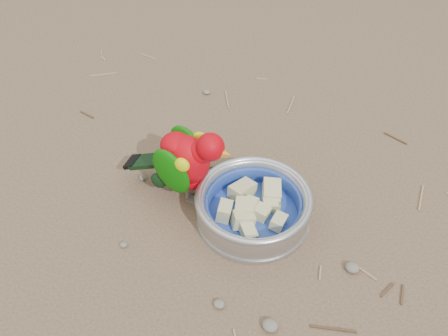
% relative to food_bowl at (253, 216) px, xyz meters
% --- Properties ---
extents(ground, '(60.00, 60.00, 0.00)m').
position_rel_food_bowl_xyz_m(ground, '(-0.11, -0.02, -0.01)').
color(ground, brown).
extents(food_bowl, '(0.20, 0.20, 0.02)m').
position_rel_food_bowl_xyz_m(food_bowl, '(0.00, 0.00, 0.00)').
color(food_bowl, '#B2B2BA').
rests_on(food_bowl, ground).
extents(bowl_wall, '(0.20, 0.20, 0.04)m').
position_rel_food_bowl_xyz_m(bowl_wall, '(0.00, 0.00, 0.03)').
color(bowl_wall, '#B2B2BA').
rests_on(bowl_wall, food_bowl).
extents(fruit_wedges, '(0.12, 0.12, 0.03)m').
position_rel_food_bowl_xyz_m(fruit_wedges, '(0.00, -0.00, 0.02)').
color(fruit_wedges, '#CDC689').
rests_on(fruit_wedges, food_bowl).
extents(lory_parrot, '(0.19, 0.09, 0.15)m').
position_rel_food_bowl_xyz_m(lory_parrot, '(-0.13, 0.01, 0.07)').
color(lory_parrot, '#B0020C').
rests_on(lory_parrot, ground).
extents(ground_debris, '(0.90, 0.80, 0.01)m').
position_rel_food_bowl_xyz_m(ground_debris, '(-0.11, 0.04, -0.01)').
color(ground_debris, '#987951').
rests_on(ground_debris, ground).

